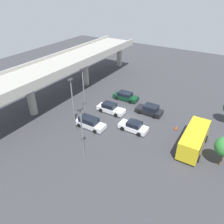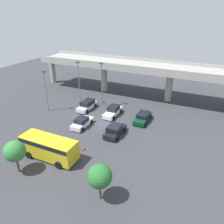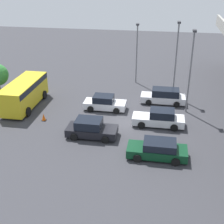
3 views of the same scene
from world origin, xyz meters
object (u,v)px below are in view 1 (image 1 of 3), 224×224
(parked_car_0, at_px, (90,123))
(traffic_cone, at_px, (176,128))
(parked_car_3, at_px, (150,110))
(shuttle_bus, at_px, (194,138))
(parked_car_1, at_px, (134,126))
(lamp_post_mid_lot, at_px, (73,103))
(parked_car_4, at_px, (126,96))
(lamp_post_by_overpass, at_px, (84,90))
(parked_car_2, at_px, (111,108))
(lamp_post_near_aisle, at_px, (82,131))

(parked_car_0, distance_m, traffic_cone, 13.09)
(parked_car_3, relative_size, shuttle_bus, 0.60)
(parked_car_1, distance_m, lamp_post_mid_lot, 9.61)
(parked_car_1, distance_m, traffic_cone, 6.47)
(parked_car_4, relative_size, traffic_cone, 6.72)
(parked_car_1, relative_size, parked_car_4, 0.93)
(lamp_post_by_overpass, bearing_deg, parked_car_4, -16.23)
(parked_car_1, xyz_separation_m, parked_car_2, (2.75, 5.77, 0.03))
(parked_car_3, relative_size, lamp_post_mid_lot, 0.53)
(parked_car_1, height_order, lamp_post_near_aisle, lamp_post_near_aisle)
(shuttle_bus, bearing_deg, parked_car_0, 102.76)
(lamp_post_near_aisle, distance_m, lamp_post_mid_lot, 6.14)
(parked_car_0, distance_m, parked_car_1, 6.67)
(parked_car_0, bearing_deg, parked_car_1, 23.99)
(parked_car_0, xyz_separation_m, parked_car_4, (10.91, -0.28, -0.09))
(shuttle_bus, height_order, lamp_post_by_overpass, lamp_post_by_overpass)
(parked_car_2, height_order, parked_car_4, parked_car_2)
(parked_car_3, height_order, lamp_post_near_aisle, lamp_post_near_aisle)
(parked_car_4, bearing_deg, parked_car_0, -91.45)
(parked_car_2, distance_m, lamp_post_mid_lot, 8.80)
(parked_car_4, bearing_deg, parked_car_1, -54.64)
(parked_car_3, bearing_deg, lamp_post_by_overpass, 37.55)
(shuttle_bus, relative_size, traffic_cone, 10.54)
(shuttle_bus, bearing_deg, parked_car_4, 62.19)
(shuttle_bus, height_order, lamp_post_near_aisle, lamp_post_near_aisle)
(parked_car_3, distance_m, traffic_cone, 5.73)
(parked_car_0, relative_size, parked_car_1, 1.10)
(parked_car_4, xyz_separation_m, lamp_post_near_aisle, (-17.00, -3.38, 3.72))
(lamp_post_near_aisle, bearing_deg, parked_car_3, -9.93)
(shuttle_bus, distance_m, lamp_post_near_aisle, 14.74)
(parked_car_0, height_order, parked_car_1, parked_car_0)
(parked_car_1, relative_size, parked_car_3, 0.98)
(parked_car_0, height_order, lamp_post_mid_lot, lamp_post_mid_lot)
(shuttle_bus, height_order, traffic_cone, shuttle_bus)
(parked_car_2, relative_size, parked_car_4, 1.03)
(parked_car_0, bearing_deg, traffic_cone, 28.65)
(shuttle_bus, distance_m, traffic_cone, 4.53)
(lamp_post_mid_lot, distance_m, lamp_post_by_overpass, 4.29)
(parked_car_0, bearing_deg, lamp_post_mid_lot, -115.48)
(parked_car_1, bearing_deg, parked_car_4, -54.64)
(parked_car_3, bearing_deg, lamp_post_mid_lot, 55.79)
(parked_car_4, distance_m, lamp_post_near_aisle, 17.73)
(parked_car_0, relative_size, lamp_post_near_aisle, 0.65)
(parked_car_0, xyz_separation_m, shuttle_bus, (3.32, -14.66, 0.85))
(parked_car_3, xyz_separation_m, lamp_post_near_aisle, (-14.59, 2.55, 3.66))
(traffic_cone, bearing_deg, parked_car_3, 67.14)
(parked_car_2, bearing_deg, parked_car_1, -25.45)
(parked_car_4, xyz_separation_m, shuttle_bus, (-7.59, -14.38, 0.94))
(parked_car_1, bearing_deg, traffic_cone, -146.53)
(parked_car_2, distance_m, parked_car_4, 5.45)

